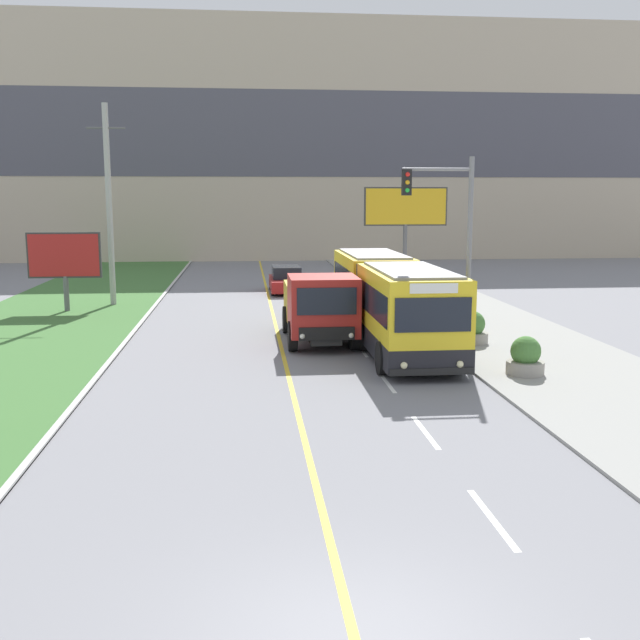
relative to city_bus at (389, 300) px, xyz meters
The scene contains 11 objects.
lane_marking_centre 17.42m from the city_bus, 102.10° to the right, with size 2.88×140.00×0.01m.
apartment_block_background 40.31m from the city_bus, 95.76° to the left, with size 80.00×8.04×19.57m.
city_bus is the anchor object (origin of this frame).
dump_truck 2.56m from the city_bus, behind, with size 2.44×6.16×2.55m.
car_distant 14.98m from the city_bus, 101.21° to the left, with size 1.80×4.30×1.45m.
utility_pole_far 16.10m from the city_bus, 137.55° to the left, with size 1.80×0.28×9.60m.
traffic_light_mast 4.39m from the city_bus, 68.61° to the right, with size 2.28×0.32×6.47m.
billboard_large 16.53m from the city_bus, 75.85° to the left, with size 4.77×0.24×5.78m.
billboard_small 15.99m from the city_bus, 147.06° to the left, with size 3.28×0.24×3.64m.
planter_round_near 6.55m from the city_bus, 62.83° to the right, with size 1.11×1.11×1.13m.
planter_round_second 3.14m from the city_bus, 19.03° to the right, with size 1.14×1.14×1.15m.
Camera 1 is at (-1.24, -8.07, 5.23)m, focal length 42.00 mm.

